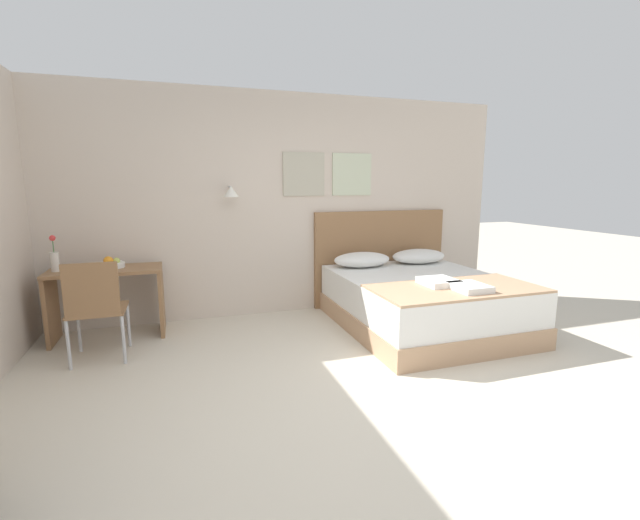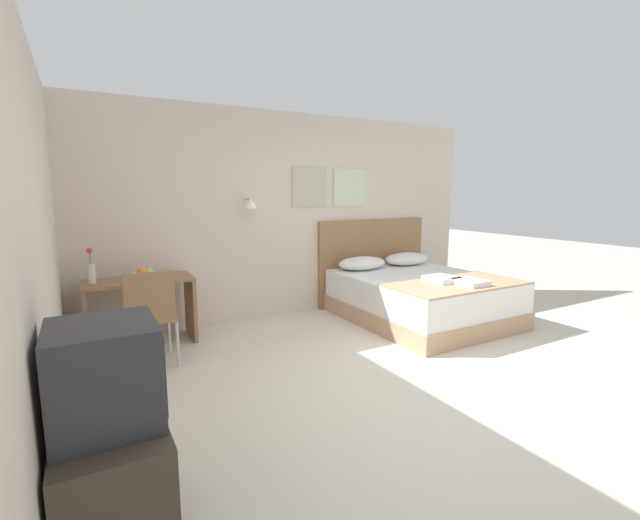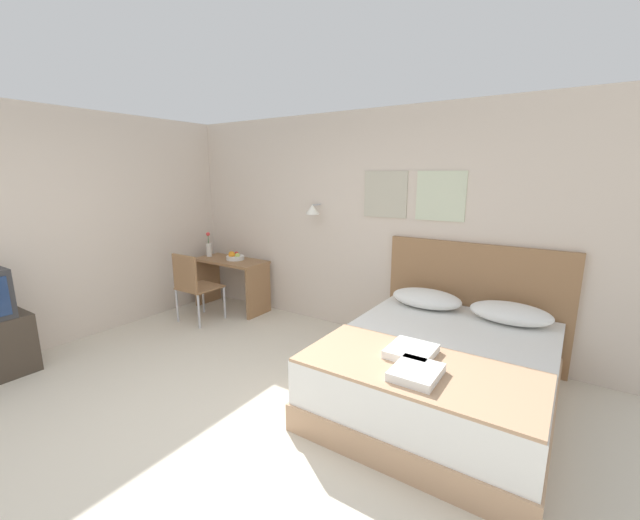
{
  "view_description": "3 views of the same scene",
  "coord_description": "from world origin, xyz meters",
  "px_view_note": "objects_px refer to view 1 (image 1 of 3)",
  "views": [
    {
      "loc": [
        -1.14,
        -2.52,
        1.59
      ],
      "look_at": [
        0.07,
        1.1,
        0.9
      ],
      "focal_mm": 24.0,
      "sensor_mm": 36.0,
      "label": 1
    },
    {
      "loc": [
        -2.37,
        -2.55,
        1.64
      ],
      "look_at": [
        -0.21,
        1.29,
        0.93
      ],
      "focal_mm": 24.0,
      "sensor_mm": 36.0,
      "label": 2
    },
    {
      "loc": [
        2.23,
        -1.61,
        1.92
      ],
      "look_at": [
        -0.08,
        1.86,
        1.01
      ],
      "focal_mm": 22.0,
      "sensor_mm": 36.0,
      "label": 3
    }
  ],
  "objects_px": {
    "desk": "(107,290)",
    "fruit_bowl": "(111,264)",
    "folded_towel_mid_bed": "(470,287)",
    "bed": "(422,302)",
    "throw_blanket": "(456,288)",
    "folded_towel_near_foot": "(439,282)",
    "desk_chair": "(95,304)",
    "pillow_left": "(362,260)",
    "headboard": "(380,257)",
    "flower_vase": "(55,259)",
    "pillow_right": "(419,256)"
  },
  "relations": [
    {
      "from": "bed",
      "to": "flower_vase",
      "type": "distance_m",
      "value": 3.82
    },
    {
      "from": "fruit_bowl",
      "to": "flower_vase",
      "type": "relative_size",
      "value": 0.7
    },
    {
      "from": "folded_towel_near_foot",
      "to": "desk_chair",
      "type": "relative_size",
      "value": 0.38
    },
    {
      "from": "folded_towel_mid_bed",
      "to": "desk",
      "type": "distance_m",
      "value": 3.63
    },
    {
      "from": "throw_blanket",
      "to": "desk",
      "type": "bearing_deg",
      "value": 157.58
    },
    {
      "from": "pillow_right",
      "to": "fruit_bowl",
      "type": "relative_size",
      "value": 2.82
    },
    {
      "from": "pillow_right",
      "to": "folded_towel_mid_bed",
      "type": "height_order",
      "value": "pillow_right"
    },
    {
      "from": "pillow_right",
      "to": "headboard",
      "type": "bearing_deg",
      "value": 143.19
    },
    {
      "from": "fruit_bowl",
      "to": "flower_vase",
      "type": "xyz_separation_m",
      "value": [
        -0.49,
        -0.04,
        0.08
      ]
    },
    {
      "from": "folded_towel_near_foot",
      "to": "folded_towel_mid_bed",
      "type": "height_order",
      "value": "same"
    },
    {
      "from": "headboard",
      "to": "desk_chair",
      "type": "xyz_separation_m",
      "value": [
        -3.27,
        -0.98,
        -0.07
      ]
    },
    {
      "from": "folded_towel_near_foot",
      "to": "desk",
      "type": "bearing_deg",
      "value": 159.17
    },
    {
      "from": "headboard",
      "to": "fruit_bowl",
      "type": "height_order",
      "value": "headboard"
    },
    {
      "from": "bed",
      "to": "pillow_left",
      "type": "distance_m",
      "value": 0.93
    },
    {
      "from": "headboard",
      "to": "folded_towel_near_foot",
      "type": "height_order",
      "value": "headboard"
    },
    {
      "from": "pillow_left",
      "to": "folded_towel_near_foot",
      "type": "relative_size",
      "value": 2.04
    },
    {
      "from": "pillow_left",
      "to": "desk",
      "type": "xyz_separation_m",
      "value": [
        -2.87,
        -0.0,
        -0.16
      ]
    },
    {
      "from": "desk",
      "to": "flower_vase",
      "type": "distance_m",
      "value": 0.56
    },
    {
      "from": "fruit_bowl",
      "to": "flower_vase",
      "type": "distance_m",
      "value": 0.5
    },
    {
      "from": "pillow_left",
      "to": "desk",
      "type": "distance_m",
      "value": 2.87
    },
    {
      "from": "folded_towel_near_foot",
      "to": "folded_towel_mid_bed",
      "type": "relative_size",
      "value": 1.0
    },
    {
      "from": "pillow_left",
      "to": "fruit_bowl",
      "type": "xyz_separation_m",
      "value": [
        -2.81,
        0.03,
        0.11
      ]
    },
    {
      "from": "headboard",
      "to": "desk_chair",
      "type": "bearing_deg",
      "value": -163.35
    },
    {
      "from": "bed",
      "to": "throw_blanket",
      "type": "height_order",
      "value": "throw_blanket"
    },
    {
      "from": "desk_chair",
      "to": "fruit_bowl",
      "type": "height_order",
      "value": "desk_chair"
    },
    {
      "from": "throw_blanket",
      "to": "fruit_bowl",
      "type": "xyz_separation_m",
      "value": [
        -3.21,
        1.38,
        0.19
      ]
    },
    {
      "from": "desk",
      "to": "flower_vase",
      "type": "relative_size",
      "value": 2.98
    },
    {
      "from": "headboard",
      "to": "flower_vase",
      "type": "distance_m",
      "value": 3.72
    },
    {
      "from": "headboard",
      "to": "pillow_right",
      "type": "bearing_deg",
      "value": -36.81
    },
    {
      "from": "bed",
      "to": "pillow_left",
      "type": "relative_size",
      "value": 2.86
    },
    {
      "from": "pillow_left",
      "to": "fruit_bowl",
      "type": "height_order",
      "value": "fruit_bowl"
    },
    {
      "from": "headboard",
      "to": "fruit_bowl",
      "type": "bearing_deg",
      "value": -175.27
    },
    {
      "from": "folded_towel_mid_bed",
      "to": "fruit_bowl",
      "type": "distance_m",
      "value": 3.59
    },
    {
      "from": "bed",
      "to": "fruit_bowl",
      "type": "relative_size",
      "value": 8.05
    },
    {
      "from": "desk",
      "to": "fruit_bowl",
      "type": "height_order",
      "value": "fruit_bowl"
    },
    {
      "from": "folded_towel_mid_bed",
      "to": "fruit_bowl",
      "type": "height_order",
      "value": "fruit_bowl"
    },
    {
      "from": "pillow_left",
      "to": "desk_chair",
      "type": "height_order",
      "value": "desk_chair"
    },
    {
      "from": "folded_towel_near_foot",
      "to": "desk_chair",
      "type": "xyz_separation_m",
      "value": [
        -3.16,
        0.53,
        -0.08
      ]
    },
    {
      "from": "desk_chair",
      "to": "headboard",
      "type": "bearing_deg",
      "value": 16.65
    },
    {
      "from": "desk",
      "to": "bed",
      "type": "bearing_deg",
      "value": -12.97
    },
    {
      "from": "throw_blanket",
      "to": "pillow_right",
      "type": "bearing_deg",
      "value": 73.55
    },
    {
      "from": "bed",
      "to": "folded_towel_near_foot",
      "type": "relative_size",
      "value": 5.83
    },
    {
      "from": "bed",
      "to": "flower_vase",
      "type": "xyz_separation_m",
      "value": [
        -3.7,
        0.75,
        0.57
      ]
    },
    {
      "from": "bed",
      "to": "flower_vase",
      "type": "height_order",
      "value": "flower_vase"
    },
    {
      "from": "fruit_bowl",
      "to": "folded_towel_mid_bed",
      "type": "bearing_deg",
      "value": -25.15
    },
    {
      "from": "bed",
      "to": "desk",
      "type": "distance_m",
      "value": 3.36
    },
    {
      "from": "bed",
      "to": "headboard",
      "type": "height_order",
      "value": "headboard"
    },
    {
      "from": "folded_towel_near_foot",
      "to": "flower_vase",
      "type": "xyz_separation_m",
      "value": [
        -3.6,
        1.2,
        0.23
      ]
    },
    {
      "from": "pillow_left",
      "to": "folded_towel_mid_bed",
      "type": "bearing_deg",
      "value": -73.56
    },
    {
      "from": "fruit_bowl",
      "to": "pillow_left",
      "type": "bearing_deg",
      "value": -0.67
    }
  ]
}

